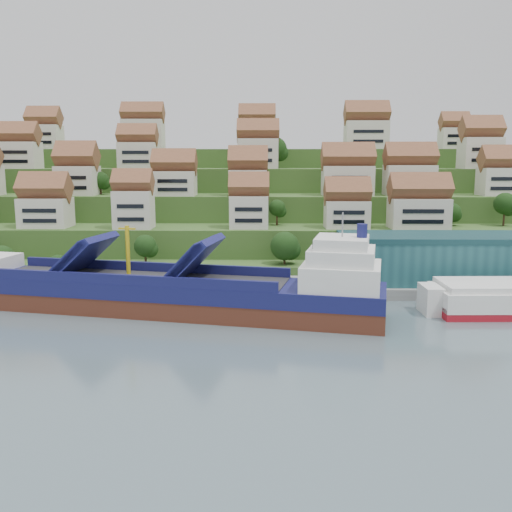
{
  "coord_description": "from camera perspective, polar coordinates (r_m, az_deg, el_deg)",
  "views": [
    {
      "loc": [
        5.59,
        -102.93,
        28.11
      ],
      "look_at": [
        3.92,
        14.0,
        8.0
      ],
      "focal_mm": 40.0,
      "sensor_mm": 36.0,
      "label": 1
    }
  ],
  "objects": [
    {
      "name": "warehouse",
      "position": [
        130.29,
        21.67,
        -0.17
      ],
      "size": [
        60.0,
        15.0,
        10.0
      ],
      "primitive_type": "cube",
      "color": "#235A60",
      "rests_on": "quay"
    },
    {
      "name": "quay",
      "position": [
        121.84,
        7.6,
        -3.14
      ],
      "size": [
        180.0,
        14.0,
        2.2
      ],
      "primitive_type": "cube",
      "color": "gray",
      "rests_on": "ground"
    },
    {
      "name": "hillside",
      "position": [
        207.3,
        -0.73,
        4.93
      ],
      "size": [
        260.0,
        128.0,
        31.0
      ],
      "color": "#2D4C1E",
      "rests_on": "ground"
    },
    {
      "name": "flagpole",
      "position": [
        115.59,
        7.02,
        -0.9
      ],
      "size": [
        1.28,
        0.16,
        8.0
      ],
      "color": "gray",
      "rests_on": "quay"
    },
    {
      "name": "hillside_village",
      "position": [
        165.12,
        -2.48,
        8.61
      ],
      "size": [
        156.82,
        62.56,
        29.64
      ],
      "color": "beige",
      "rests_on": "ground"
    },
    {
      "name": "ground",
      "position": [
        106.85,
        -2.22,
        -5.5
      ],
      "size": [
        300.0,
        300.0,
        0.0
      ],
      "primitive_type": "plane",
      "color": "slate",
      "rests_on": "ground"
    },
    {
      "name": "cargo_ship",
      "position": [
        107.0,
        -9.27,
        -3.64
      ],
      "size": [
        86.2,
        30.61,
        19.01
      ],
      "rotation": [
        0.0,
        0.0,
        -0.21
      ],
      "color": "#55281A",
      "rests_on": "ground"
    },
    {
      "name": "hillside_trees",
      "position": [
        146.42,
        -4.64,
        4.93
      ],
      "size": [
        141.64,
        60.78,
        31.52
      ],
      "color": "#1C3D14",
      "rests_on": "ground"
    }
  ]
}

